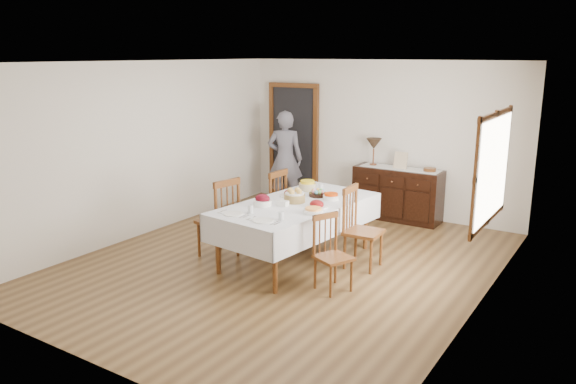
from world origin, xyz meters
The scene contains 26 objects.
ground centered at (0.00, 0.00, 0.00)m, with size 6.00×6.00×0.00m, color brown.
room_shell centered at (-0.15, 0.42, 1.64)m, with size 5.02×6.02×2.65m.
dining_table centered at (0.08, 0.18, 0.71)m, with size 1.44×2.44×0.80m.
chair_left_near centered at (-0.84, -0.27, 0.56)m, with size 0.53×0.53×1.11m.
chair_left_far centered at (-0.68, 0.68, 0.54)m, with size 0.46×0.46×1.07m.
chair_right_near centered at (0.91, -0.40, 0.45)m, with size 0.49×0.49×0.90m.
chair_right_far centered at (0.88, 0.43, 0.54)m, with size 0.46×0.46×1.06m.
sideboard centered at (0.48, 2.72, 0.44)m, with size 1.44×0.53×0.87m.
person centered at (-1.56, 2.43, 0.92)m, with size 0.58×0.37×1.84m, color slate.
bread_basket centered at (0.04, 0.20, 0.87)m, with size 0.28×0.28×0.18m.
egg_basket centered at (0.15, 0.63, 0.84)m, with size 0.25×0.25×0.10m.
ham_platter_a centered at (-0.17, 0.43, 0.83)m, with size 0.30×0.30×0.11m.
ham_platter_b centered at (0.41, 0.13, 0.83)m, with size 0.30×0.30×0.11m.
beet_bowl centered at (-0.21, -0.18, 0.86)m, with size 0.24×0.24×0.15m.
carrot_bowl centered at (0.38, 0.57, 0.84)m, with size 0.22×0.22×0.09m.
pineapple_bowl centered at (-0.16, 0.86, 0.86)m, with size 0.25×0.25×0.14m.
casserole_dish centered at (0.51, -0.13, 0.83)m, with size 0.26×0.26×0.07m.
butter_dish centered at (0.01, -0.05, 0.83)m, with size 0.15×0.11×0.07m.
setting_left centered at (-0.24, -0.64, 0.82)m, with size 0.43×0.31×0.10m.
setting_right centered at (0.23, -0.68, 0.82)m, with size 0.43×0.31×0.10m.
glass_far_a centered at (0.03, 0.91, 0.85)m, with size 0.07×0.07×0.10m.
glass_far_b centered at (0.49, 0.89, 0.85)m, with size 0.07×0.07×0.11m.
runner centered at (0.51, 2.72, 0.87)m, with size 1.30×0.35×0.01m.
table_lamp centered at (0.02, 2.72, 1.22)m, with size 0.26×0.26×0.46m.
picture_frame centered at (0.52, 2.69, 1.01)m, with size 0.22×0.08×0.28m.
deco_bowl centered at (0.99, 2.73, 0.90)m, with size 0.20×0.20×0.06m.
Camera 1 is at (3.81, -5.85, 2.70)m, focal length 35.00 mm.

